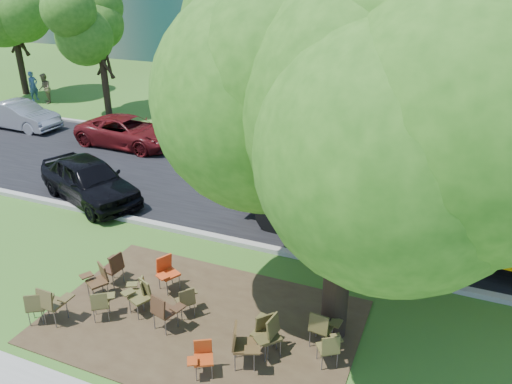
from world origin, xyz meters
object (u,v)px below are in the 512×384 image
at_px(chair_14, 139,290).
at_px(black_car, 89,180).
at_px(chair_11, 187,299).
at_px(chair_7, 242,343).
at_px(chair_12, 267,332).
at_px(chair_9, 98,278).
at_px(bg_car_red, 129,132).
at_px(chair_10, 166,270).
at_px(bg_car_silver, 20,115).
at_px(chair_3, 140,294).
at_px(chair_8, 114,266).
at_px(main_tree, 354,67).
at_px(chair_2, 101,302).
at_px(chair_5, 202,355).
at_px(chair_6, 268,329).
at_px(pedestrian_b, 45,89).
at_px(chair_1, 51,302).
at_px(chair_15, 330,346).
at_px(chair_0, 37,304).
at_px(chair_13, 322,326).
at_px(school_bus, 501,200).
at_px(chair_4, 164,309).

bearing_deg(chair_14, black_car, 21.17).
bearing_deg(chair_11, chair_7, -78.78).
bearing_deg(chair_12, chair_7, 9.76).
bearing_deg(chair_9, bg_car_red, -28.38).
bearing_deg(chair_10, bg_car_silver, -96.48).
relative_size(chair_3, chair_9, 0.95).
xyz_separation_m(chair_8, chair_12, (4.46, -0.85, -0.00)).
distance_m(main_tree, bg_car_silver, 20.95).
relative_size(chair_2, chair_5, 1.02).
bearing_deg(chair_11, chair_6, -60.77).
distance_m(main_tree, black_car, 11.31).
relative_size(chair_2, chair_10, 0.86).
bearing_deg(pedestrian_b, main_tree, 10.94).
bearing_deg(chair_2, chair_3, 4.73).
bearing_deg(chair_8, bg_car_red, 41.17).
bearing_deg(chair_1, chair_15, 11.19).
bearing_deg(chair_0, pedestrian_b, 101.64).
distance_m(chair_0, chair_10, 2.98).
bearing_deg(chair_12, bg_car_silver, -79.47).
height_order(chair_2, pedestrian_b, pedestrian_b).
xyz_separation_m(chair_2, chair_3, (0.67, 0.56, 0.04)).
height_order(chair_0, chair_1, chair_1).
bearing_deg(chair_13, chair_15, -51.20).
bearing_deg(chair_15, black_car, 121.32).
distance_m(main_tree, chair_9, 7.73).
bearing_deg(bg_car_silver, pedestrian_b, 32.49).
height_order(chair_7, chair_11, chair_7).
xyz_separation_m(chair_15, pedestrian_b, (-21.05, 14.37, 0.37)).
distance_m(chair_0, chair_9, 1.47).
relative_size(school_bus, black_car, 2.96).
xyz_separation_m(chair_0, pedestrian_b, (-14.65, 15.60, 0.35)).
relative_size(chair_0, chair_8, 0.92).
height_order(main_tree, chair_14, main_tree).
relative_size(chair_11, chair_13, 0.87).
xyz_separation_m(chair_9, chair_13, (5.48, 0.37, 0.00)).
bearing_deg(chair_6, chair_0, 110.46).
distance_m(chair_3, chair_15, 4.48).
height_order(chair_12, pedestrian_b, pedestrian_b).
distance_m(chair_9, chair_10, 1.63).
bearing_deg(chair_10, bg_car_red, -113.73).
bearing_deg(school_bus, chair_14, -138.97).
distance_m(chair_6, chair_9, 4.48).
relative_size(chair_1, chair_9, 1.07).
relative_size(chair_2, black_car, 0.18).
xyz_separation_m(chair_5, bg_car_red, (-9.62, 10.99, 0.19)).
distance_m(chair_4, chair_9, 2.18).
height_order(chair_2, chair_6, chair_6).
relative_size(chair_7, chair_9, 1.07).
bearing_deg(chair_15, pedestrian_b, 112.07).
xyz_separation_m(chair_4, chair_14, (-1.00, 0.48, -0.08)).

